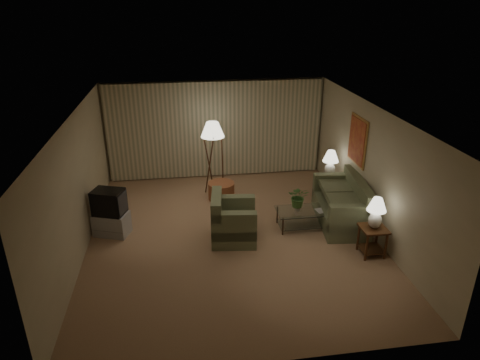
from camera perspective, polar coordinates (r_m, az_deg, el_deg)
name	(u,v)px	position (r m, az deg, el deg)	size (l,w,h in m)	color
ground	(232,236)	(9.28, -1.07, -7.46)	(7.00, 7.00, 0.00)	tan
room_shell	(224,137)	(9.93, -2.13, 5.74)	(6.04, 7.02, 2.72)	beige
sofa	(341,206)	(9.88, 13.28, -3.36)	(2.09, 1.37, 0.83)	#767E59
armchair	(234,222)	(8.98, -0.83, -5.60)	(1.18, 1.15, 0.81)	#767E59
side_table_near	(373,236)	(8.86, 17.27, -7.19)	(0.50, 0.50, 0.60)	#3A220F
side_table_far	(328,183)	(10.99, 11.72, -0.45)	(0.55, 0.46, 0.60)	#3A220F
table_lamp_near	(376,210)	(8.60, 17.72, -3.89)	(0.37, 0.37, 0.64)	silver
table_lamp_far	(330,161)	(10.76, 11.97, 2.45)	(0.39, 0.39, 0.68)	silver
coffee_table	(304,216)	(9.58, 8.52, -4.75)	(1.22, 0.66, 0.41)	silver
tv_cabinet	(112,224)	(9.63, -16.74, -5.60)	(0.82, 0.66, 0.50)	#9C9D9F
crt_tv	(109,202)	(9.40, -17.10, -2.83)	(0.74, 0.63, 0.54)	black
floor_lamp	(213,155)	(11.04, -3.60, 3.29)	(0.60, 0.60, 1.85)	#3A220F
ottoman	(221,191)	(10.81, -2.51, -1.45)	(0.66, 0.66, 0.44)	#A06236
vase	(298,208)	(9.45, 7.73, -3.69)	(0.14, 0.14, 0.15)	white
flowers	(299,195)	(9.31, 7.83, -1.94)	(0.44, 0.38, 0.49)	#477936
book	(317,211)	(9.51, 10.19, -4.14)	(0.17, 0.23, 0.02)	olive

